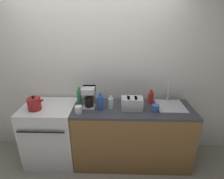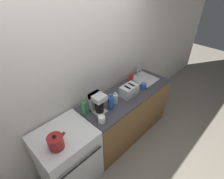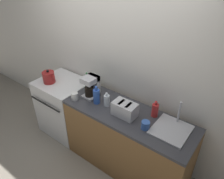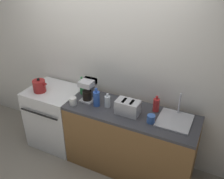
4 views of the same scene
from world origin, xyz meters
name	(u,v)px [view 2 (image 2 of 4)]	position (x,y,z in m)	size (l,w,h in m)	color
ground_plane	(115,162)	(0.00, 0.00, 0.00)	(12.00, 12.00, 0.00)	gray
wall_back	(81,77)	(0.00, 0.68, 1.30)	(8.00, 0.05, 2.60)	silver
stove	(68,157)	(-0.61, 0.31, 0.47)	(0.72, 0.66, 0.91)	silver
counter_block	(127,114)	(0.59, 0.30, 0.45)	(1.65, 0.59, 0.91)	brown
kettle	(56,142)	(-0.75, 0.21, 0.99)	(0.22, 0.17, 0.21)	maroon
toaster	(129,90)	(0.56, 0.25, 0.99)	(0.28, 0.17, 0.17)	#BCBCC1
coffee_maker	(97,102)	(-0.02, 0.34, 1.06)	(0.17, 0.21, 0.29)	#B7B7BC
sink_tray	(144,78)	(1.11, 0.36, 0.92)	(0.38, 0.40, 0.28)	#B7B7BC
bottle_clear	(115,98)	(0.28, 0.28, 0.99)	(0.07, 0.07, 0.18)	silver
bottle_blue	(111,102)	(0.14, 0.24, 1.01)	(0.08, 0.08, 0.24)	#2D56B7
bottle_red	(131,79)	(0.85, 0.45, 1.00)	(0.08, 0.08, 0.21)	#B72828
bottle_green	(84,107)	(-0.18, 0.42, 1.01)	(0.07, 0.07, 0.25)	#338C47
cup_white	(102,119)	(-0.14, 0.13, 0.96)	(0.09, 0.09, 0.10)	white
cup_blue	(143,86)	(0.87, 0.20, 0.96)	(0.09, 0.09, 0.09)	#3860B2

